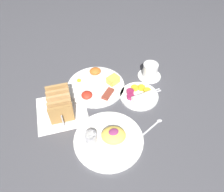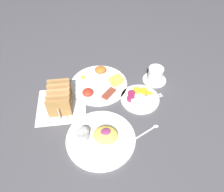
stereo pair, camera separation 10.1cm
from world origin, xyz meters
TOP-DOWN VIEW (x-y plane):
  - ground_plane at (0.00, 0.00)m, footprint 3.00×3.00m
  - napkin_flat at (-0.16, 0.03)m, footprint 0.22×0.22m
  - plate_breakfast at (0.02, 0.15)m, footprint 0.29×0.29m
  - plate_condiments at (0.20, 0.03)m, footprint 0.20×0.18m
  - plate_foreground at (-0.00, -0.17)m, footprint 0.28×0.28m
  - toast_rack at (-0.16, 0.03)m, footprint 0.10×0.18m
  - coffee_cup at (0.31, 0.15)m, footprint 0.12×0.12m
  - teaspoon at (0.21, -0.15)m, footprint 0.12×0.07m

SIDE VIEW (x-z plane):
  - ground_plane at x=0.00m, z-range 0.00..0.00m
  - napkin_flat at x=-0.16m, z-range 0.00..0.00m
  - teaspoon at x=0.21m, z-range 0.00..0.01m
  - plate_breakfast at x=0.02m, z-range -0.01..0.03m
  - plate_condiments at x=0.20m, z-range -0.01..0.03m
  - plate_foreground at x=0.00m, z-range -0.01..0.04m
  - coffee_cup at x=0.31m, z-range 0.00..0.08m
  - toast_rack at x=-0.16m, z-range 0.00..0.10m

